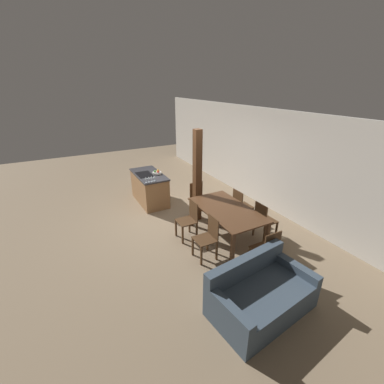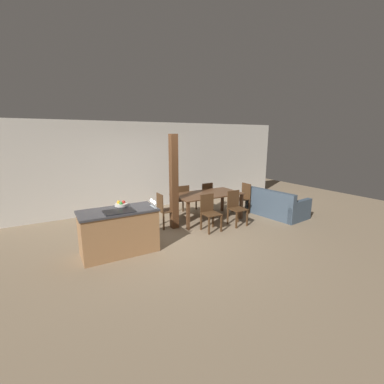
# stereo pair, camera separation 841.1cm
# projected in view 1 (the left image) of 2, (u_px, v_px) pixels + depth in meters

# --- Properties ---
(ground_plane) EXTENTS (16.00, 16.00, 0.00)m
(ground_plane) POSITION_uv_depth(u_px,v_px,m) (175.00, 219.00, 6.77)
(ground_plane) COLOR #847056
(wall_back) EXTENTS (11.20, 0.08, 2.70)m
(wall_back) POSITION_uv_depth(u_px,v_px,m) (258.00, 156.00, 7.40)
(wall_back) COLOR beige
(wall_back) RESTS_ON ground_plane
(kitchen_island) EXTENTS (1.47, 0.73, 0.89)m
(kitchen_island) POSITION_uv_depth(u_px,v_px,m) (150.00, 188.00, 7.57)
(kitchen_island) COLOR #9E7047
(kitchen_island) RESTS_ON ground_plane
(fruit_bowl) EXTENTS (0.25, 0.25, 0.11)m
(fruit_bowl) POSITION_uv_depth(u_px,v_px,m) (157.00, 172.00, 7.36)
(fruit_bowl) COLOR silver
(fruit_bowl) RESTS_ON kitchen_island
(wine_glass_near) EXTENTS (0.06, 0.06, 0.16)m
(wine_glass_near) POSITION_uv_depth(u_px,v_px,m) (146.00, 178.00, 6.67)
(wine_glass_near) COLOR silver
(wine_glass_near) RESTS_ON kitchen_island
(wine_glass_middle) EXTENTS (0.06, 0.06, 0.16)m
(wine_glass_middle) POSITION_uv_depth(u_px,v_px,m) (149.00, 178.00, 6.71)
(wine_glass_middle) COLOR silver
(wine_glass_middle) RESTS_ON kitchen_island
(wine_glass_far) EXTENTS (0.06, 0.06, 0.16)m
(wine_glass_far) POSITION_uv_depth(u_px,v_px,m) (151.00, 177.00, 6.74)
(wine_glass_far) COLOR silver
(wine_glass_far) RESTS_ON kitchen_island
(wine_glass_end) EXTENTS (0.06, 0.06, 0.16)m
(wine_glass_end) POSITION_uv_depth(u_px,v_px,m) (154.00, 177.00, 6.77)
(wine_glass_end) COLOR silver
(wine_glass_end) RESTS_ON kitchen_island
(dining_table) EXTENTS (1.83, 1.01, 0.74)m
(dining_table) POSITION_uv_depth(u_px,v_px,m) (227.00, 212.00, 5.71)
(dining_table) COLOR #51331E
(dining_table) RESTS_ON ground_plane
(dining_chair_near_left) EXTENTS (0.40, 0.40, 0.89)m
(dining_chair_near_left) POSITION_uv_depth(u_px,v_px,m) (189.00, 219.00, 5.80)
(dining_chair_near_left) COLOR #472D19
(dining_chair_near_left) RESTS_ON ground_plane
(dining_chair_near_right) EXTENTS (0.40, 0.40, 0.89)m
(dining_chair_near_right) POSITION_uv_depth(u_px,v_px,m) (208.00, 237.00, 5.13)
(dining_chair_near_right) COLOR #472D19
(dining_chair_near_right) RESTS_ON ground_plane
(dining_chair_far_left) EXTENTS (0.40, 0.40, 0.89)m
(dining_chair_far_left) POSITION_uv_depth(u_px,v_px,m) (241.00, 206.00, 6.43)
(dining_chair_far_left) COLOR #472D19
(dining_chair_far_left) RESTS_ON ground_plane
(dining_chair_far_right) EXTENTS (0.40, 0.40, 0.89)m
(dining_chair_far_right) POSITION_uv_depth(u_px,v_px,m) (264.00, 220.00, 5.76)
(dining_chair_far_right) COLOR #472D19
(dining_chair_far_right) RESTS_ON ground_plane
(dining_chair_head_end) EXTENTS (0.40, 0.40, 0.89)m
(dining_chair_head_end) POSITION_uv_depth(u_px,v_px,m) (198.00, 198.00, 6.83)
(dining_chair_head_end) COLOR #472D19
(dining_chair_head_end) RESTS_ON ground_plane
(dining_chair_foot_end) EXTENTS (0.40, 0.40, 0.89)m
(dining_chair_foot_end) POSITION_uv_depth(u_px,v_px,m) (267.00, 250.00, 4.73)
(dining_chair_foot_end) COLOR #472D19
(dining_chair_foot_end) RESTS_ON ground_plane
(couch) EXTENTS (1.10, 1.70, 0.79)m
(couch) POSITION_uv_depth(u_px,v_px,m) (260.00, 295.00, 3.97)
(couch) COLOR #3D4C5B
(couch) RESTS_ON ground_plane
(timber_post) EXTENTS (0.17, 0.17, 2.33)m
(timber_post) POSITION_uv_depth(u_px,v_px,m) (197.00, 177.00, 6.32)
(timber_post) COLOR #4C2D19
(timber_post) RESTS_ON ground_plane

